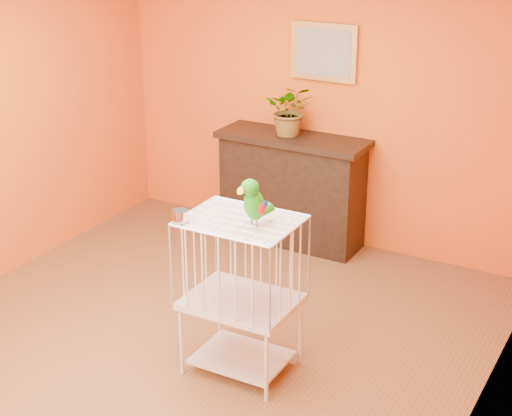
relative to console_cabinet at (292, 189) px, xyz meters
The scene contains 8 objects.
ground 2.08m from the console_cabinet, 84.85° to the right, with size 4.50×4.50×0.00m, color brown.
room_shell 2.29m from the console_cabinet, 84.85° to the right, with size 4.50×4.50×4.50m.
console_cabinet is the anchor object (origin of this frame).
potted_plant 0.69m from the console_cabinet, 115.36° to the left, with size 0.42×0.46×0.36m, color #26722D.
framed_picture 1.27m from the console_cabinet, 48.72° to the left, with size 0.62×0.04×0.50m.
birdcage 2.17m from the console_cabinet, 71.86° to the right, with size 0.72×0.56×1.11m.
feed_cup 2.39m from the console_cabinet, 80.86° to the right, with size 0.11×0.11×0.07m, color silver.
parrot 2.37m from the console_cabinet, 69.23° to the right, with size 0.17×0.28×0.32m.
Camera 1 is at (2.82, -3.99, 3.03)m, focal length 55.00 mm.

